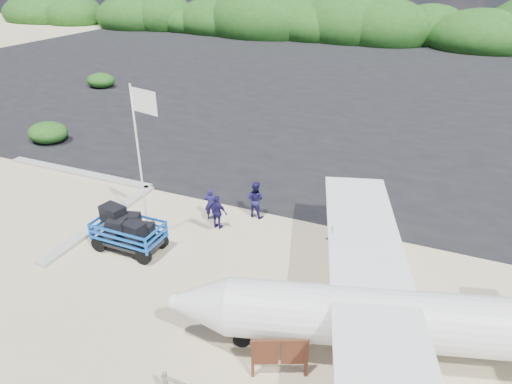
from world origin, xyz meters
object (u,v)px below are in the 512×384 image
baggage_cart (131,249)px  signboard (279,376)px  crew_a (210,204)px  flagpole (149,239)px  crew_b (255,199)px  aircraft_large (456,110)px  crew_c (218,212)px  aircraft_small (312,62)px

baggage_cart → signboard: (7.48, -3.44, 0.00)m
signboard → crew_a: 8.86m
baggage_cart → flagpole: (0.22, 0.91, 0.00)m
flagpole → crew_b: bearing=46.0°
flagpole → signboard: (7.26, -4.35, 0.00)m
signboard → aircraft_large: aircraft_large is taller
crew_a → crew_c: (0.63, -0.56, 0.02)m
signboard → crew_b: bearing=93.6°
aircraft_small → crew_b: bearing=65.9°
flagpole → aircraft_large: 26.18m
flagpole → crew_c: (2.20, 1.84, 0.76)m
baggage_cart → crew_c: size_ratio=1.91×
signboard → crew_c: size_ratio=1.07×
aircraft_large → crew_b: bearing=53.1°
crew_a → aircraft_large: (9.35, 21.40, -0.74)m
crew_c → crew_a: bearing=-37.7°
baggage_cart → aircraft_large: (11.13, 24.71, 0.00)m
signboard → aircraft_large: (3.65, 28.15, 0.00)m
baggage_cart → aircraft_large: 27.10m
baggage_cart → crew_b: 5.58m
flagpole → signboard: bearing=-30.9°
crew_c → aircraft_small: bearing=-75.7°
baggage_cart → crew_b: (3.47, 4.28, 0.84)m
signboard → aircraft_large: size_ratio=0.11×
crew_c → crew_b: bearing=-120.9°
aircraft_large → aircraft_small: 19.87m
baggage_cart → crew_a: crew_a is taller
flagpole → baggage_cart: bearing=-103.3°
signboard → aircraft_small: 42.57m
aircraft_small → flagpole: bearing=59.8°
signboard → aircraft_small: (-11.52, 40.98, 0.00)m
crew_a → aircraft_large: aircraft_large is taller
flagpole → signboard: size_ratio=3.90×
crew_a → crew_c: crew_c is taller
flagpole → crew_a: (1.56, 2.40, 0.74)m
signboard → crew_b: size_ratio=0.97×
crew_b → baggage_cart: bearing=56.5°
crew_b → crew_a: bearing=35.3°
crew_a → crew_b: 1.95m
crew_b → crew_c: crew_b is taller
flagpole → crew_a: 2.96m
flagpole → aircraft_small: 36.88m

